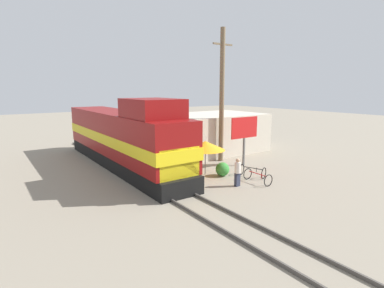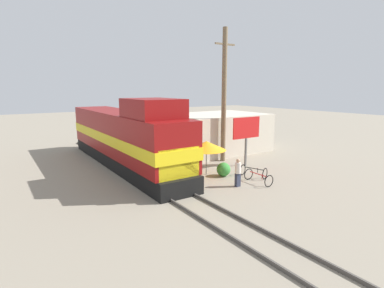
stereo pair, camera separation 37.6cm
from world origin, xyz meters
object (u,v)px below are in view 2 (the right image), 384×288
Objects in this scene: locomotive at (125,138)px; bicycle at (258,177)px; utility_pole at (224,96)px; billboard_sign at (246,130)px; bicycle_spare at (254,171)px; vendor_umbrella at (206,146)px; person_bystander at (238,172)px.

locomotive is 9.66m from bicycle.
bicycle is at bearing -108.43° from utility_pole.
billboard_sign is (0.41, -2.08, -2.40)m from utility_pole.
bicycle is at bearing -141.73° from bicycle_spare.
vendor_umbrella reaches higher than person_bystander.
bicycle_spare is at bearing 58.05° from bicycle.
utility_pole is 3.21m from billboard_sign.
bicycle_spare is (2.10, 0.82, -0.52)m from person_bystander.
utility_pole reaches higher than billboard_sign.
person_bystander is 1.54m from bicycle.
vendor_umbrella is 1.49× the size of bicycle_spare.
locomotive is at bearing 115.24° from person_bystander.
locomotive reaches higher than person_bystander.
utility_pole reaches higher than vendor_umbrella.
vendor_umbrella is 3.12m from person_bystander.
locomotive is at bearing 160.53° from utility_pole.
locomotive is 4.63× the size of billboard_sign.
locomotive is at bearing 110.28° from bicycle_spare.
utility_pole is at bearing 101.19° from billboard_sign.
locomotive reaches higher than vendor_umbrella.
locomotive is 1.65× the size of utility_pole.
person_bystander is at bearing -138.80° from billboard_sign.
billboard_sign reaches higher than bicycle.
utility_pole is 7.50m from bicycle.
bicycle is (-2.27, -3.48, -2.28)m from billboard_sign.
vendor_umbrella is 3.86m from bicycle.
vendor_umbrella reaches higher than bicycle.
locomotive is 6.02m from vendor_umbrella.
billboard_sign is at bearing 4.55° from vendor_umbrella.
bicycle is (1.52, -3.18, -1.58)m from vendor_umbrella.
billboard_sign is at bearing -31.66° from locomotive.
billboard_sign reaches higher than bicycle_spare.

